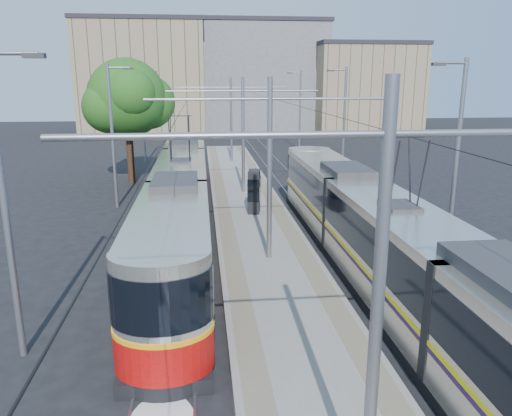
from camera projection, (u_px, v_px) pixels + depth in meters
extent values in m
plane|color=black|center=(312.00, 380.00, 12.34)|extent=(160.00, 160.00, 0.00)
cube|color=gray|center=(248.00, 205.00, 28.66)|extent=(4.00, 50.00, 0.30)
cube|color=gray|center=(223.00, 204.00, 28.46)|extent=(0.70, 50.00, 0.01)
cube|color=gray|center=(273.00, 202.00, 28.77)|extent=(0.70, 50.00, 0.01)
cube|color=gray|center=(172.00, 210.00, 28.23)|extent=(0.07, 70.00, 0.03)
cube|color=gray|center=(198.00, 209.00, 28.38)|extent=(0.07, 70.00, 0.03)
cube|color=gray|center=(297.00, 206.00, 28.99)|extent=(0.07, 70.00, 0.03)
cube|color=gray|center=(321.00, 206.00, 29.15)|extent=(0.07, 70.00, 0.03)
cube|color=black|center=(183.00, 223.00, 25.07)|extent=(2.30, 28.05, 0.40)
cube|color=beige|center=(182.00, 191.00, 24.65)|extent=(2.40, 26.45, 2.90)
cube|color=black|center=(181.00, 181.00, 24.53)|extent=(2.43, 26.45, 1.30)
cube|color=#F49D0C|center=(182.00, 199.00, 24.76)|extent=(2.43, 26.45, 0.12)
cube|color=#BA0C0A|center=(182.00, 208.00, 24.88)|extent=(2.42, 26.45, 1.10)
cube|color=#2D2D30|center=(180.00, 159.00, 24.25)|extent=(1.68, 3.00, 0.30)
cube|color=black|center=(393.00, 298.00, 16.51)|extent=(2.30, 28.48, 0.40)
cube|color=beige|center=(396.00, 250.00, 16.10)|extent=(2.40, 26.88, 2.90)
cube|color=black|center=(397.00, 236.00, 15.97)|extent=(2.43, 26.88, 1.30)
cube|color=#DACE0B|center=(395.00, 262.00, 16.20)|extent=(2.43, 26.88, 0.12)
cube|color=#281240|center=(395.00, 266.00, 16.24)|extent=(2.43, 26.88, 0.10)
cube|color=#2D2D30|center=(400.00, 202.00, 15.69)|extent=(1.68, 3.00, 0.30)
cylinder|color=gray|center=(377.00, 313.00, 7.54)|extent=(0.20, 0.20, 7.00)
cylinder|color=gray|center=(389.00, 134.00, 6.85)|extent=(9.20, 0.10, 0.10)
cylinder|color=gray|center=(270.00, 171.00, 19.08)|extent=(0.20, 0.20, 7.00)
cylinder|color=gray|center=(270.00, 99.00, 18.40)|extent=(9.20, 0.10, 0.10)
cylinder|color=gray|center=(243.00, 136.00, 30.62)|extent=(0.20, 0.20, 7.00)
cylinder|color=gray|center=(243.00, 91.00, 29.94)|extent=(9.20, 0.10, 0.10)
cylinder|color=gray|center=(231.00, 120.00, 42.16)|extent=(0.20, 0.20, 7.00)
cylinder|color=gray|center=(231.00, 87.00, 41.48)|extent=(9.20, 0.10, 0.10)
cylinder|color=black|center=(181.00, 111.00, 26.91)|extent=(0.02, 70.00, 0.02)
cylinder|color=black|center=(312.00, 110.00, 27.67)|extent=(0.02, 70.00, 0.02)
cylinder|color=gray|center=(5.00, 212.00, 12.46)|extent=(0.18, 0.18, 8.00)
cube|color=#2D2D30|center=(34.00, 56.00, 11.63)|extent=(0.50, 0.22, 0.12)
cylinder|color=gray|center=(112.00, 138.00, 27.85)|extent=(0.18, 0.18, 8.00)
cube|color=#2D2D30|center=(128.00, 69.00, 27.02)|extent=(0.50, 0.22, 0.12)
cylinder|color=gray|center=(143.00, 117.00, 43.24)|extent=(0.18, 0.18, 8.00)
cube|color=#2D2D30|center=(154.00, 72.00, 42.41)|extent=(0.50, 0.22, 0.12)
cylinder|color=gray|center=(456.00, 162.00, 19.82)|extent=(0.18, 0.18, 8.00)
cube|color=#2D2D30|center=(439.00, 64.00, 18.76)|extent=(0.50, 0.22, 0.12)
cylinder|color=gray|center=(344.00, 126.00, 35.21)|extent=(0.18, 0.18, 8.00)
cube|color=#2D2D30|center=(331.00, 71.00, 34.15)|extent=(0.50, 0.22, 0.12)
cylinder|color=gray|center=(300.00, 111.00, 50.60)|extent=(0.18, 0.18, 8.00)
cube|color=#2D2D30|center=(290.00, 73.00, 49.54)|extent=(0.50, 0.22, 0.12)
cube|color=black|center=(254.00, 192.00, 26.33)|extent=(0.76, 1.08, 2.28)
cube|color=black|center=(254.00, 189.00, 26.30)|extent=(0.81, 1.13, 1.19)
cylinder|color=#382314|center=(131.00, 158.00, 35.30)|extent=(0.49, 0.49, 3.58)
sphere|color=#224E16|center=(127.00, 98.00, 34.26)|extent=(5.37, 5.37, 5.37)
sphere|color=#224E16|center=(148.00, 102.00, 35.35)|extent=(3.81, 3.81, 3.81)
cube|color=gray|center=(144.00, 79.00, 67.21)|extent=(16.00, 12.00, 14.17)
cube|color=#262328|center=(141.00, 22.00, 65.36)|extent=(16.32, 12.24, 0.50)
cube|color=gray|center=(258.00, 78.00, 72.71)|extent=(18.00, 14.00, 14.50)
cube|color=#262328|center=(259.00, 24.00, 70.81)|extent=(18.36, 14.28, 0.50)
cube|color=gray|center=(364.00, 90.00, 68.81)|extent=(14.00, 10.00, 11.42)
cube|color=#262328|center=(366.00, 44.00, 67.30)|extent=(14.28, 10.20, 0.50)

